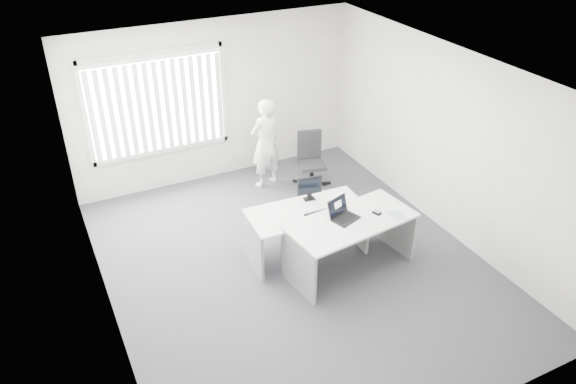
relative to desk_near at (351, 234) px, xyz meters
name	(u,v)px	position (x,y,z in m)	size (l,w,h in m)	color
ground	(294,264)	(-0.65, 0.40, -0.58)	(6.00, 6.00, 0.00)	#434349
wall_back	(215,102)	(-0.65, 3.40, 0.82)	(5.00, 0.02, 2.80)	silver
wall_front	(448,328)	(-0.65, -2.60, 0.82)	(5.00, 0.02, 2.80)	silver
wall_left	(97,227)	(-3.15, 0.40, 0.82)	(0.02, 6.00, 2.80)	silver
wall_right	(447,142)	(1.85, 0.40, 0.82)	(0.02, 6.00, 2.80)	silver
ceiling	(296,74)	(-0.65, 0.40, 2.22)	(5.00, 6.00, 0.02)	white
window	(157,104)	(-1.65, 3.36, 0.97)	(2.32, 0.06, 1.76)	silver
blinds	(159,107)	(-1.65, 3.30, 0.94)	(2.20, 0.10, 1.50)	white
desk_near	(351,234)	(0.00, 0.00, 0.00)	(1.85, 1.04, 0.80)	white
desk_far	(307,223)	(-0.38, 0.55, -0.03)	(1.70, 0.87, 0.76)	white
office_chair	(311,170)	(0.62, 2.28, -0.27)	(0.69, 0.69, 0.99)	black
person	(265,143)	(-0.06, 2.67, 0.22)	(0.59, 0.38, 1.60)	white
laptop	(346,211)	(-0.06, 0.04, 0.36)	(0.35, 0.31, 0.27)	black
paper_sheet	(374,215)	(0.34, -0.03, 0.22)	(0.28, 0.20, 0.00)	white
mouse	(377,212)	(0.39, -0.02, 0.25)	(0.07, 0.11, 0.05)	#ADADAF
booklet	(396,215)	(0.61, -0.17, 0.23)	(0.16, 0.22, 0.01)	white
keyboard	(321,213)	(-0.25, 0.37, 0.19)	(0.46, 0.15, 0.02)	black
monitor	(310,188)	(-0.22, 0.79, 0.36)	(0.36, 0.11, 0.36)	black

